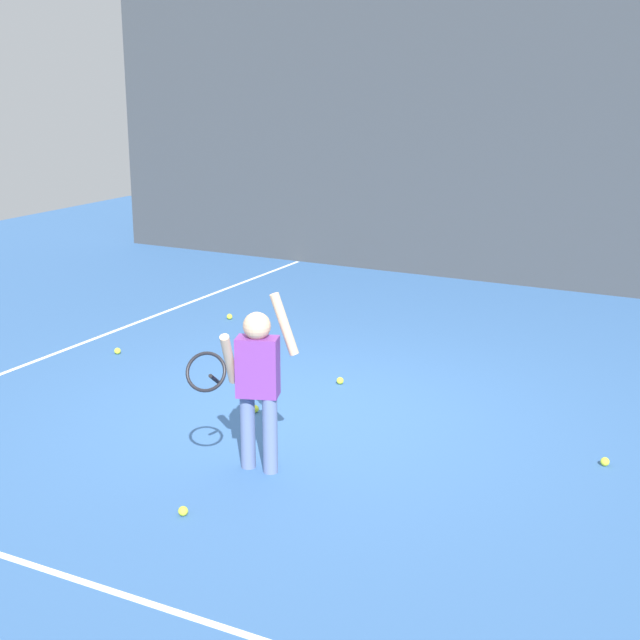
{
  "coord_description": "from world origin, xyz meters",
  "views": [
    {
      "loc": [
        3.53,
        -6.49,
        2.91
      ],
      "look_at": [
        0.1,
        0.04,
        0.85
      ],
      "focal_mm": 52.04,
      "sensor_mm": 36.0,
      "label": 1
    }
  ],
  "objects": [
    {
      "name": "ground_plane",
      "position": [
        0.0,
        0.0,
        0.0
      ],
      "size": [
        20.0,
        20.0,
        0.0
      ],
      "primitive_type": "plane",
      "color": "#335B93"
    },
    {
      "name": "court_line_baseline",
      "position": [
        0.0,
        -2.91,
        0.0
      ],
      "size": [
        9.0,
        0.05,
        0.0
      ],
      "primitive_type": "cube",
      "color": "white",
      "rests_on": "ground"
    },
    {
      "name": "court_line_sideline",
      "position": [
        -3.14,
        1.0,
        0.0
      ],
      "size": [
        0.05,
        9.0,
        0.0
      ],
      "primitive_type": "cube",
      "color": "white",
      "rests_on": "ground"
    },
    {
      "name": "back_fence_windscreen",
      "position": [
        0.0,
        5.57,
        1.93
      ],
      "size": [
        12.57,
        0.08,
        3.85
      ],
      "primitive_type": "cube",
      "color": "#383D42",
      "rests_on": "ground"
    },
    {
      "name": "fence_post_0",
      "position": [
        -6.13,
        5.63,
        2.0
      ],
      "size": [
        0.09,
        0.09,
        4.0
      ],
      "primitive_type": "cylinder",
      "color": "slate",
      "rests_on": "ground"
    },
    {
      "name": "fence_post_1",
      "position": [
        -2.04,
        5.63,
        2.0
      ],
      "size": [
        0.09,
        0.09,
        4.0
      ],
      "primitive_type": "cylinder",
      "color": "slate",
      "rests_on": "ground"
    },
    {
      "name": "tennis_player",
      "position": [
        0.2,
        -1.14,
        0.73
      ],
      "size": [
        0.57,
        0.74,
        1.35
      ],
      "rotation": [
        0.0,
        0.0,
        0.34
      ],
      "color": "slate",
      "rests_on": "ground"
    },
    {
      "name": "tennis_ball_0",
      "position": [
        -2.27,
        2.28,
        0.03
      ],
      "size": [
        0.07,
        0.07,
        0.07
      ],
      "primitive_type": "sphere",
      "color": "#CCE033",
      "rests_on": "ground"
    },
    {
      "name": "tennis_ball_1",
      "position": [
        2.46,
        0.14,
        0.03
      ],
      "size": [
        0.07,
        0.07,
        0.07
      ],
      "primitive_type": "sphere",
      "color": "#CCE033",
      "rests_on": "ground"
    },
    {
      "name": "tennis_ball_2",
      "position": [
        -0.11,
        0.85,
        0.03
      ],
      "size": [
        0.07,
        0.07,
        0.07
      ],
      "primitive_type": "sphere",
      "color": "#CCE033",
      "rests_on": "ground"
    },
    {
      "name": "tennis_ball_3",
      "position": [
        0.13,
        -1.97,
        0.03
      ],
      "size": [
        0.07,
        0.07,
        0.07
      ],
      "primitive_type": "sphere",
      "color": "#CCE033",
      "rests_on": "ground"
    },
    {
      "name": "tennis_ball_5",
      "position": [
        -2.56,
        0.61,
        0.03
      ],
      "size": [
        0.07,
        0.07,
        0.07
      ],
      "primitive_type": "sphere",
      "color": "#CCE033",
      "rests_on": "ground"
    },
    {
      "name": "tennis_ball_6",
      "position": [
        -0.43,
        -0.14,
        0.03
      ],
      "size": [
        0.07,
        0.07,
        0.07
      ],
      "primitive_type": "sphere",
      "color": "#CCE033",
      "rests_on": "ground"
    }
  ]
}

